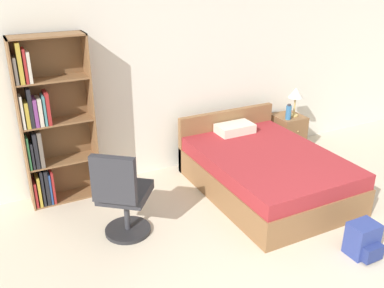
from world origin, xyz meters
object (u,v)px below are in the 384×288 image
Objects in this scene: table_lamp at (296,94)px; water_bottle at (289,112)px; bed at (264,170)px; bookshelf at (47,126)px; office_chair at (122,197)px; nightstand at (287,133)px; backpack_blue at (363,240)px.

water_bottle is at bearing -155.62° from table_lamp.
bed is at bearing -141.81° from water_bottle.
bookshelf is 3.32m from water_bottle.
bookshelf is 3.47m from table_lamp.
office_chair is 4.48× the size of water_bottle.
nightstand is 2.48× the size of water_bottle.
bookshelf is at bearing 113.80° from office_chair.
table_lamp is 2.61m from backpack_blue.
nightstand is 1.63× the size of backpack_blue.
bookshelf reaches higher than table_lamp.
table_lamp is 1.25× the size of backpack_blue.
bookshelf is at bearing 177.74° from table_lamp.
table_lamp is (3.46, -0.14, -0.06)m from bookshelf.
backpack_blue is at bearing -112.85° from table_lamp.
office_chair is at bearing -161.98° from table_lamp.
office_chair is 2.36× the size of table_lamp.
water_bottle reaches higher than backpack_blue.
bookshelf reaches higher than nightstand.
water_bottle is 2.43m from backpack_blue.
backpack_blue is at bearing -33.83° from office_chair.
table_lamp reaches higher than nightstand.
backpack_blue is (-0.81, -2.23, -0.51)m from water_bottle.
bookshelf is 3.50× the size of nightstand.
bookshelf reaches higher than bed.
nightstand is at bearing 150.22° from table_lamp.
table_lamp is 1.90× the size of water_bottle.
bed is 4.70× the size of table_lamp.
bed is 1.49m from table_lamp.
bed is (2.38, -0.94, -0.69)m from bookshelf.
table_lamp reaches higher than backpack_blue.
bed is 1.24m from water_bottle.
bookshelf is at bearing 176.32° from water_bottle.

